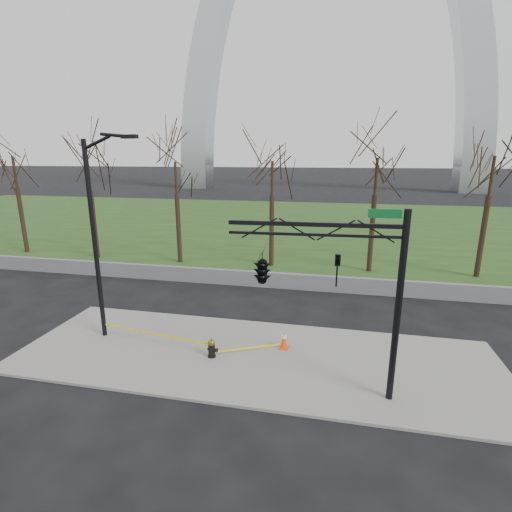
% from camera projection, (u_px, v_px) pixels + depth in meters
% --- Properties ---
extents(ground, '(500.00, 500.00, 0.00)m').
position_uv_depth(ground, '(254.00, 358.00, 14.32)').
color(ground, black).
rests_on(ground, ground).
extents(sidewalk, '(18.00, 6.00, 0.10)m').
position_uv_depth(sidewalk, '(254.00, 357.00, 14.31)').
color(sidewalk, gray).
rests_on(sidewalk, ground).
extents(grass_strip, '(120.00, 40.00, 0.06)m').
position_uv_depth(grass_strip, '(310.00, 223.00, 42.70)').
color(grass_strip, '#253D16').
rests_on(grass_strip, ground).
extents(guardrail, '(60.00, 0.30, 0.90)m').
position_uv_depth(guardrail, '(283.00, 281.00, 21.77)').
color(guardrail, '#59595B').
rests_on(guardrail, ground).
extents(gateway_arch, '(66.00, 6.00, 65.00)m').
position_uv_depth(gateway_arch, '(332.00, 28.00, 76.98)').
color(gateway_arch, '#B4B7BC').
rests_on(gateway_arch, ground).
extents(tree_row, '(36.61, 4.00, 8.30)m').
position_uv_depth(tree_row, '(223.00, 206.00, 25.55)').
color(tree_row, black).
rests_on(tree_row, ground).
extents(fire_hydrant, '(0.46, 0.30, 0.74)m').
position_uv_depth(fire_hydrant, '(212.00, 348.00, 14.12)').
color(fire_hydrant, black).
rests_on(fire_hydrant, sidewalk).
extents(traffic_cone, '(0.39, 0.39, 0.70)m').
position_uv_depth(traffic_cone, '(284.00, 340.00, 14.77)').
color(traffic_cone, '#FD470D').
rests_on(traffic_cone, sidewalk).
extents(street_light, '(2.39, 0.43, 8.21)m').
position_uv_depth(street_light, '(98.00, 228.00, 14.71)').
color(street_light, black).
rests_on(street_light, ground).
extents(traffic_signal_mast, '(5.10, 2.51, 6.00)m').
position_uv_depth(traffic_signal_mast, '(288.00, 269.00, 11.24)').
color(traffic_signal_mast, black).
rests_on(traffic_signal_mast, ground).
extents(caution_tape, '(7.53, 1.22, 0.39)m').
position_uv_depth(caution_tape, '(188.00, 339.00, 14.79)').
color(caution_tape, yellow).
rests_on(caution_tape, ground).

